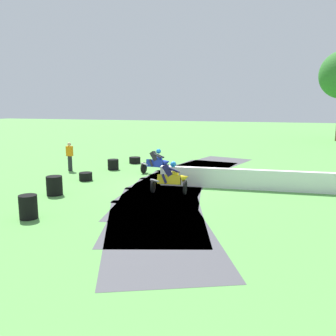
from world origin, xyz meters
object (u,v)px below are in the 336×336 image
Objects in this scene: tire_stack_mid_b at (86,176)px; tire_stack_near at (135,160)px; tire_stack_extra_a at (28,207)px; track_marshal at (70,157)px; motorcycle_lead_blue at (157,162)px; tire_stack_far at (54,186)px; motorcycle_chase_yellow at (171,178)px; tire_stack_mid_a at (113,164)px.

tire_stack_near is at bearing 85.73° from tire_stack_mid_b.
track_marshal is at bearing 112.63° from tire_stack_extra_a.
motorcycle_lead_blue reaches higher than tire_stack_near.
track_marshal is (-2.32, 4.98, 0.42)m from tire_stack_far.
tire_stack_mid_b is at bearing 93.90° from tire_stack_far.
tire_stack_near is 5.55m from tire_stack_mid_b.
motorcycle_lead_blue reaches higher than motorcycle_chase_yellow.
tire_stack_near is at bearing 122.91° from motorcycle_chase_yellow.
tire_stack_mid_b is (-2.90, -2.51, -0.46)m from motorcycle_lead_blue.
tire_stack_extra_a is (1.20, -5.93, 0.20)m from tire_stack_mid_b.
motorcycle_lead_blue is at bearing 63.67° from tire_stack_far.
tire_stack_mid_b is 3.00m from track_marshal.
motorcycle_chase_yellow is 2.68× the size of tire_stack_mid_a.
tire_stack_far is 3.14m from tire_stack_extra_a.
tire_stack_mid_a is at bearing 91.53° from tire_stack_far.
tire_stack_far is at bearing -65.02° from track_marshal.
tire_stack_mid_a reaches higher than tire_stack_mid_b.
tire_stack_mid_a is (-0.37, -2.43, 0.10)m from tire_stack_near.
tire_stack_near is at bearing 88.57° from tire_stack_far.
tire_stack_extra_a is (1.00, -2.98, 0.00)m from tire_stack_far.
tire_stack_near is 2.46m from tire_stack_mid_a.
tire_stack_mid_b is at bearing -94.27° from tire_stack_near.
track_marshal reaches higher than tire_stack_near.
tire_stack_mid_a reaches higher than tire_stack_near.
tire_stack_mid_b is 0.81× the size of tire_stack_extra_a.
motorcycle_lead_blue reaches higher than tire_stack_mid_a.
tire_stack_mid_b is 0.81× the size of tire_stack_far.
track_marshal reaches higher than motorcycle_lead_blue.
tire_stack_extra_a is (-3.58, -4.72, -0.24)m from motorcycle_chase_yellow.
tire_stack_extra_a is at bearing -82.68° from tire_stack_mid_a.
track_marshal is (-2.16, -1.07, 0.52)m from tire_stack_mid_a.
motorcycle_chase_yellow is at bearing -57.09° from tire_stack_near.
tire_stack_extra_a reaches higher than tire_stack_mid_a.
tire_stack_far and tire_stack_extra_a have the same top height.
tire_stack_mid_a is (-4.74, 4.32, -0.34)m from motorcycle_chase_yellow.
motorcycle_lead_blue is 5.05m from track_marshal.
motorcycle_lead_blue is at bearing 5.43° from track_marshal.
tire_stack_far is 0.49× the size of track_marshal.
motorcycle_chase_yellow is at bearing 52.81° from tire_stack_extra_a.
motorcycle_lead_blue is 2.14× the size of tire_stack_extra_a.
tire_stack_mid_a is 2.47m from track_marshal.
tire_stack_far reaches higher than tire_stack_near.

